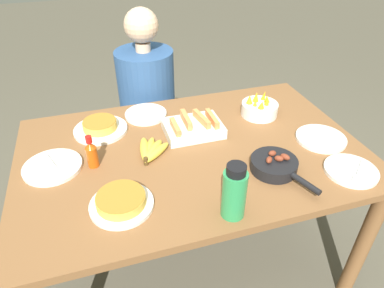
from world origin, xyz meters
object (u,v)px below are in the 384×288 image
at_px(skillet, 275,165).
at_px(person_figure, 149,123).
at_px(empty_plate_far_left, 321,138).
at_px(empty_plate_mid_edge, 146,114).
at_px(frittata_plate_side, 121,202).
at_px(empty_plate_far_right, 351,171).
at_px(empty_plate_near_front, 53,167).
at_px(fruit_bowl_mango, 259,108).
at_px(frittata_plate_center, 100,127).
at_px(water_bottle, 234,192).
at_px(melon_tray, 193,127).
at_px(hot_sauce_bottle, 92,153).
at_px(banana_bunch, 150,150).

bearing_deg(skillet, person_figure, -179.08).
relative_size(empty_plate_far_left, empty_plate_mid_edge, 1.07).
distance_m(frittata_plate_side, empty_plate_far_right, 0.93).
height_order(skillet, empty_plate_near_front, skillet).
height_order(fruit_bowl_mango, person_figure, person_figure).
relative_size(empty_plate_far_left, empty_plate_far_right, 1.07).
bearing_deg(frittata_plate_side, frittata_plate_center, 93.20).
distance_m(empty_plate_far_right, empty_plate_mid_edge, 1.01).
bearing_deg(empty_plate_mid_edge, water_bottle, -77.93).
bearing_deg(empty_plate_near_front, fruit_bowl_mango, 8.41).
xyz_separation_m(empty_plate_far_left, fruit_bowl_mango, (-0.17, 0.30, 0.03)).
height_order(fruit_bowl_mango, water_bottle, water_bottle).
bearing_deg(water_bottle, frittata_plate_side, 157.95).
xyz_separation_m(empty_plate_near_front, person_figure, (0.53, 0.67, -0.28)).
distance_m(frittata_plate_side, water_bottle, 0.41).
height_order(melon_tray, empty_plate_near_front, melon_tray).
distance_m(empty_plate_mid_edge, fruit_bowl_mango, 0.59).
xyz_separation_m(hot_sauce_bottle, person_figure, (0.36, 0.71, -0.33)).
relative_size(frittata_plate_side, empty_plate_near_front, 0.97).
relative_size(frittata_plate_center, fruit_bowl_mango, 1.37).
xyz_separation_m(melon_tray, frittata_plate_side, (-0.40, -0.39, -0.01)).
bearing_deg(empty_plate_far_left, frittata_plate_side, -170.53).
bearing_deg(fruit_bowl_mango, empty_plate_far_right, -74.14).
bearing_deg(empty_plate_far_right, water_bottle, -172.94).
distance_m(frittata_plate_center, person_figure, 0.61).
distance_m(frittata_plate_center, hot_sauce_bottle, 0.27).
xyz_separation_m(empty_plate_far_right, empty_plate_mid_edge, (-0.72, 0.70, -0.00)).
distance_m(frittata_plate_side, empty_plate_far_left, 0.96).
bearing_deg(empty_plate_far_left, hot_sauce_bottle, 173.56).
distance_m(melon_tray, hot_sauce_bottle, 0.49).
bearing_deg(banana_bunch, fruit_bowl_mango, 15.86).
distance_m(frittata_plate_center, empty_plate_far_right, 1.14).
distance_m(skillet, empty_plate_far_right, 0.32).
relative_size(empty_plate_far_left, fruit_bowl_mango, 1.23).
xyz_separation_m(melon_tray, frittata_plate_center, (-0.43, 0.15, -0.01)).
relative_size(skillet, fruit_bowl_mango, 1.67).
xyz_separation_m(skillet, hot_sauce_bottle, (-0.71, 0.25, 0.04)).
xyz_separation_m(melon_tray, fruit_bowl_mango, (0.38, 0.06, 0.01)).
bearing_deg(empty_plate_near_front, banana_bunch, -3.10).
bearing_deg(empty_plate_far_left, fruit_bowl_mango, 120.16).
distance_m(melon_tray, fruit_bowl_mango, 0.39).
height_order(empty_plate_near_front, empty_plate_mid_edge, same).
bearing_deg(banana_bunch, person_figure, 80.79).
relative_size(empty_plate_far_right, fruit_bowl_mango, 1.15).
distance_m(melon_tray, person_figure, 0.67).
height_order(banana_bunch, empty_plate_far_left, banana_bunch).
relative_size(frittata_plate_side, fruit_bowl_mango, 1.25).
height_order(skillet, empty_plate_far_right, skillet).
bearing_deg(banana_bunch, water_bottle, -64.41).
bearing_deg(fruit_bowl_mango, empty_plate_mid_edge, 163.90).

